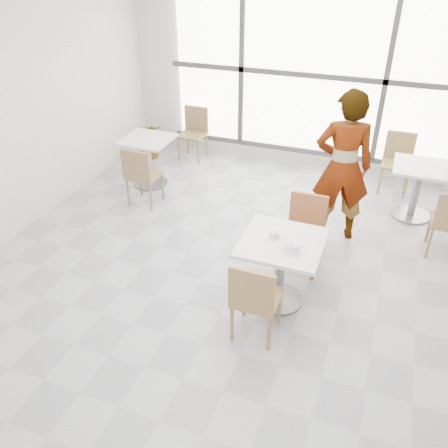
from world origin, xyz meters
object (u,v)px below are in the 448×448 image
(person, at_px, (343,167))
(chair_near, at_px, (254,297))
(oatmeal_bowl, at_px, (292,246))
(bg_table_left, at_px, (148,155))
(bg_chair_right_far, at_px, (397,158))
(coffee_cup, at_px, (274,235))
(plant_left, at_px, (151,140))
(bg_chair_left_far, at_px, (194,130))
(main_table, at_px, (281,260))
(chair_far, at_px, (305,227))
(bg_chair_left_near, at_px, (141,173))
(bg_table_right, at_px, (418,184))

(person, bearing_deg, chair_near, 65.02)
(oatmeal_bowl, bearing_deg, chair_near, -112.04)
(bg_table_left, xyz_separation_m, bg_chair_right_far, (3.53, 1.17, 0.01))
(coffee_cup, bearing_deg, chair_near, -88.98)
(person, bearing_deg, plant_left, -35.89)
(oatmeal_bowl, distance_m, bg_chair_left_far, 4.09)
(bg_chair_right_far, bearing_deg, oatmeal_bowl, -104.77)
(bg_chair_right_far, bearing_deg, coffee_cup, -109.01)
(coffee_cup, bearing_deg, main_table, -16.18)
(chair_far, xyz_separation_m, bg_chair_left_near, (-2.42, 0.59, 0.00))
(coffee_cup, height_order, person, person)
(oatmeal_bowl, xyz_separation_m, bg_chair_left_near, (-2.45, 1.43, -0.29))
(bg_table_right, distance_m, bg_chair_right_far, 0.82)
(oatmeal_bowl, bearing_deg, bg_table_right, 65.00)
(bg_chair_left_near, bearing_deg, plant_left, -65.75)
(bg_table_left, bearing_deg, chair_near, -45.85)
(bg_table_left, bearing_deg, plant_left, 116.83)
(person, relative_size, bg_chair_right_far, 2.17)
(person, bearing_deg, oatmeal_bowl, 68.51)
(chair_near, bearing_deg, coffee_cup, -88.98)
(bg_chair_right_far, height_order, plant_left, bg_chair_right_far)
(person, relative_size, bg_chair_left_near, 2.17)
(chair_near, height_order, bg_chair_right_far, same)
(bg_table_right, bearing_deg, person, -137.63)
(plant_left, bearing_deg, bg_chair_left_near, -65.75)
(bg_chair_left_far, bearing_deg, main_table, -53.45)
(bg_chair_left_far, height_order, plant_left, bg_chair_left_far)
(chair_near, relative_size, coffee_cup, 5.47)
(bg_chair_left_far, bearing_deg, bg_chair_right_far, -0.72)
(chair_far, xyz_separation_m, bg_table_right, (1.17, 1.61, -0.01))
(bg_table_right, xyz_separation_m, bg_chair_right_far, (-0.30, 0.77, 0.01))
(bg_chair_left_far, xyz_separation_m, bg_chair_right_far, (3.30, -0.04, 0.00))
(main_table, relative_size, chair_far, 0.92)
(chair_far, xyz_separation_m, bg_chair_left_far, (-2.43, 2.42, 0.00))
(bg_chair_left_near, bearing_deg, chair_near, 139.44)
(chair_far, bearing_deg, main_table, -97.20)
(main_table, xyz_separation_m, chair_near, (-0.08, -0.61, -0.02))
(bg_table_right, distance_m, bg_chair_left_near, 3.73)
(oatmeal_bowl, relative_size, plant_left, 0.33)
(bg_chair_left_near, bearing_deg, oatmeal_bowl, 149.74)
(oatmeal_bowl, distance_m, bg_chair_left_near, 2.85)
(chair_far, relative_size, oatmeal_bowl, 4.14)
(chair_near, distance_m, chair_far, 1.35)
(chair_near, height_order, bg_table_right, chair_near)
(main_table, distance_m, bg_table_right, 2.66)
(oatmeal_bowl, height_order, bg_chair_right_far, bg_chair_right_far)
(main_table, height_order, person, person)
(bg_table_left, height_order, bg_chair_left_far, bg_chair_left_far)
(bg_table_left, xyz_separation_m, bg_table_right, (3.82, 0.40, 0.00))
(oatmeal_bowl, relative_size, person, 0.11)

